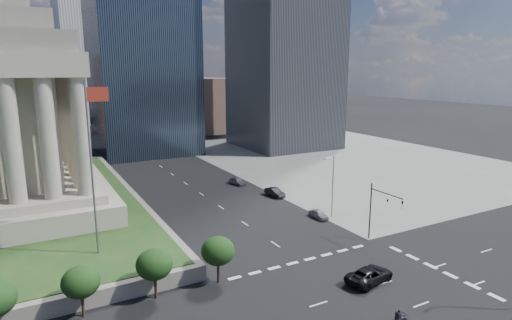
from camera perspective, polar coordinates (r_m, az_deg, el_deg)
ground at (r=131.36m, az=-15.76°, el=1.37°), size 500.00×500.00×0.00m
sidewalk_ne at (r=116.04m, az=11.86°, el=0.22°), size 68.00×90.00×0.03m
flagpole at (r=51.58m, az=-20.97°, el=0.03°), size 2.52×0.24×20.00m
midrise_glass at (r=125.11m, az=-15.10°, el=14.71°), size 26.00×26.00×60.00m
building_filler_ne at (r=167.91m, az=-7.57°, el=7.36°), size 20.00×30.00×20.00m
building_filler_nw at (r=156.49m, az=-29.46°, el=7.08°), size 24.00×30.00×28.00m
traffic_signal_ne at (r=59.70m, az=16.25°, el=-5.90°), size 0.30×5.74×8.00m
street_lamp_north at (r=68.17m, az=10.09°, el=-3.03°), size 2.13×0.22×10.00m
pickup_truck at (r=50.49m, az=14.91°, el=-14.58°), size 6.45×3.79×1.68m
parked_sedan_near at (r=68.94m, az=8.37°, el=-7.15°), size 1.58×3.90×1.33m
parked_sedan_mid at (r=79.73m, az=2.52°, el=-4.30°), size 4.82×1.99×1.55m
parked_sedan_far at (r=87.72m, az=-2.52°, el=-2.83°), size 4.46×2.41×1.44m
motorcycle_lead at (r=43.41m, az=18.37°, el=-19.45°), size 2.35×0.79×1.72m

